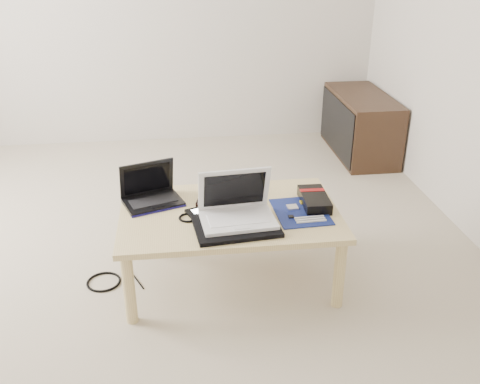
{
  "coord_description": "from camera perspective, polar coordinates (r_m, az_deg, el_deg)",
  "views": [
    {
      "loc": [
        0.28,
        -2.6,
        1.66
      ],
      "look_at": [
        0.57,
        -0.23,
        0.51
      ],
      "focal_mm": 40.0,
      "sensor_mm": 36.0,
      "label": 1
    }
  ],
  "objects": [
    {
      "name": "ground",
      "position": [
        3.1,
        -11.15,
        -7.21
      ],
      "size": [
        4.0,
        4.0,
        0.0
      ],
      "primitive_type": "plane",
      "color": "beige",
      "rests_on": "ground"
    },
    {
      "name": "coffee_table",
      "position": [
        2.72,
        -1.12,
        -3.0
      ],
      "size": [
        1.1,
        0.7,
        0.4
      ],
      "color": "#D3BE7F",
      "rests_on": "ground"
    },
    {
      "name": "media_cabinet",
      "position": [
        4.54,
        12.64,
        7.02
      ],
      "size": [
        0.41,
        0.9,
        0.5
      ],
      "color": "#3C2918",
      "rests_on": "ground"
    },
    {
      "name": "book",
      "position": [
        2.81,
        -1.27,
        -0.53
      ],
      "size": [
        0.35,
        0.32,
        0.03
      ],
      "color": "black",
      "rests_on": "coffee_table"
    },
    {
      "name": "netbook",
      "position": [
        2.81,
        -9.46,
        -0.23
      ],
      "size": [
        0.34,
        0.29,
        0.21
      ],
      "color": "black",
      "rests_on": "coffee_table"
    },
    {
      "name": "tablet",
      "position": [
        2.67,
        -2.49,
        -2.27
      ],
      "size": [
        0.32,
        0.28,
        0.01
      ],
      "color": "black",
      "rests_on": "coffee_table"
    },
    {
      "name": "remote",
      "position": [
        2.7,
        1.22,
        -1.85
      ],
      "size": [
        0.08,
        0.22,
        0.02
      ],
      "color": "silver",
      "rests_on": "coffee_table"
    },
    {
      "name": "neoprene_sleeve",
      "position": [
        2.55,
        -0.42,
        -3.62
      ],
      "size": [
        0.42,
        0.33,
        0.02
      ],
      "primitive_type": "cube",
      "rotation": [
        0.0,
        0.0,
        0.11
      ],
      "color": "black",
      "rests_on": "coffee_table"
    },
    {
      "name": "white_laptop",
      "position": [
        2.57,
        -0.36,
        -1.83
      ],
      "size": [
        0.37,
        0.28,
        0.25
      ],
      "color": "white",
      "rests_on": "neoprene_sleeve"
    },
    {
      "name": "motherboard",
      "position": [
        2.71,
        6.53,
        -2.09
      ],
      "size": [
        0.27,
        0.33,
        0.01
      ],
      "color": "navy",
      "rests_on": "coffee_table"
    },
    {
      "name": "gpu_box",
      "position": [
        2.78,
        7.93,
        -0.8
      ],
      "size": [
        0.14,
        0.26,
        0.06
      ],
      "color": "black",
      "rests_on": "coffee_table"
    },
    {
      "name": "cable_coil",
      "position": [
        2.64,
        -5.59,
        -2.74
      ],
      "size": [
        0.1,
        0.1,
        0.01
      ],
      "primitive_type": "torus",
      "rotation": [
        0.0,
        0.0,
        -0.08
      ],
      "color": "black",
      "rests_on": "coffee_table"
    },
    {
      "name": "floor_cable_coil",
      "position": [
        2.95,
        -14.34,
        -9.27
      ],
      "size": [
        0.18,
        0.18,
        0.01
      ],
      "primitive_type": "torus",
      "rotation": [
        0.0,
        0.0,
        -0.01
      ],
      "color": "black",
      "rests_on": "ground"
    },
    {
      "name": "floor_cable_trail",
      "position": [
        3.0,
        -11.58,
        -8.31
      ],
      "size": [
        0.16,
        0.34,
        0.01
      ],
      "primitive_type": "cylinder",
      "rotation": [
        1.57,
        0.0,
        0.42
      ],
      "color": "black",
      "rests_on": "ground"
    }
  ]
}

